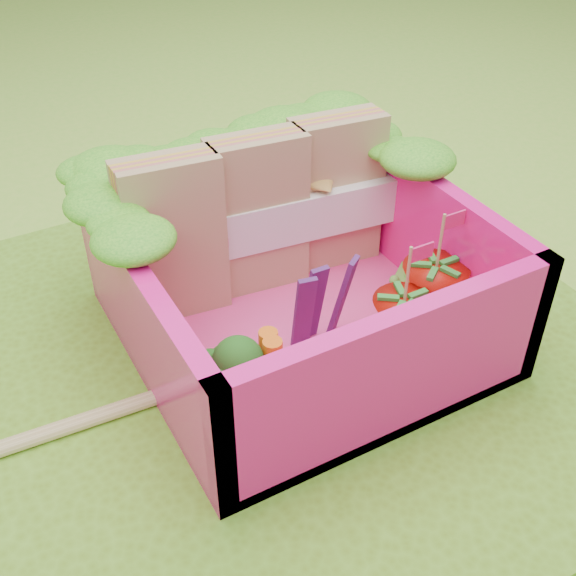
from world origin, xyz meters
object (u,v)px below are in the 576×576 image
at_px(bento_box, 299,279).
at_px(strawberry_right, 433,293).
at_px(chopsticks, 30,439).
at_px(broccoli, 228,374).
at_px(strawberry_left, 402,324).
at_px(sandwich_stack, 259,215).

distance_m(bento_box, strawberry_right, 0.54).
xyz_separation_m(strawberry_right, chopsticks, (-1.57, 0.18, -0.16)).
relative_size(broccoli, strawberry_right, 0.67).
height_order(strawberry_left, strawberry_right, strawberry_right).
bearing_deg(broccoli, strawberry_left, -1.76).
bearing_deg(strawberry_left, sandwich_stack, 111.88).
xyz_separation_m(broccoli, strawberry_left, (0.71, -0.02, -0.06)).
height_order(bento_box, strawberry_right, strawberry_right).
height_order(bento_box, broccoli, bento_box).
xyz_separation_m(sandwich_stack, strawberry_right, (0.47, -0.57, -0.20)).
distance_m(bento_box, sandwich_stack, 0.35).
distance_m(sandwich_stack, chopsticks, 1.22).
bearing_deg(chopsticks, strawberry_left, -10.99).
distance_m(bento_box, chopsticks, 1.12).
distance_m(bento_box, broccoli, 0.53).
xyz_separation_m(strawberry_left, chopsticks, (-1.36, 0.26, -0.15)).
distance_m(strawberry_left, chopsticks, 1.39).
bearing_deg(strawberry_left, broccoli, 178.24).
relative_size(sandwich_stack, broccoli, 3.72).
height_order(bento_box, sandwich_stack, sandwich_stack).
bearing_deg(bento_box, strawberry_right, -26.16).
bearing_deg(sandwich_stack, broccoli, -125.43).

